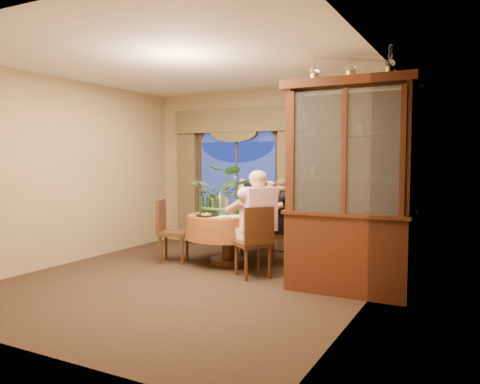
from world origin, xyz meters
The scene contains 37 objects.
floor centered at (0.00, 0.00, 0.00)m, with size 5.00×5.00×0.00m, color black.
wall_back centered at (0.00, 2.50, 1.40)m, with size 4.50×4.50×0.00m, color #92784F.
wall_right centered at (2.25, 0.00, 1.40)m, with size 5.00×5.00×0.00m, color #92784F.
ceiling centered at (0.00, 0.00, 2.80)m, with size 5.00×5.00×0.00m, color white.
window centered at (-0.60, 2.43, 1.30)m, with size 1.62×0.10×1.32m, color navy, non-canonical shape.
arched_transom centered at (-0.60, 2.43, 2.08)m, with size 1.60×0.06×0.44m, color navy, non-canonical shape.
drapery_left centered at (-1.63, 2.38, 1.18)m, with size 0.38×0.14×2.32m, color #473D24.
drapery_right centered at (0.43, 2.38, 1.18)m, with size 0.38×0.14×2.32m, color #473D24.
swag_valance centered at (-0.60, 2.35, 2.28)m, with size 2.45×0.16×0.42m, color #473D24, non-canonical shape.
dining_table centered at (-0.07, 1.15, 0.38)m, with size 1.34×1.34×0.75m, color maroon.
china_cabinet centered at (1.96, 0.44, 1.26)m, with size 1.55×0.61×2.52m, color #39170C.
oil_lamp_left centered at (1.52, 0.44, 2.69)m, with size 0.11×0.11×0.34m, color #A5722D, non-canonical shape.
oil_lamp_center centered at (1.96, 0.44, 2.69)m, with size 0.11×0.11×0.34m, color #A5722D, non-canonical shape.
oil_lamp_right centered at (2.40, 0.44, 2.69)m, with size 0.11×0.11×0.34m, color #A5722D, non-canonical shape.
chair_right centered at (0.63, 0.57, 0.48)m, with size 0.42×0.42×0.96m, color black.
chair_back_right centered at (0.72, 1.46, 0.48)m, with size 0.42×0.42×0.96m, color black.
chair_back centered at (-0.04, 2.02, 0.48)m, with size 0.42×0.42×0.96m, color black.
chair_front_left centered at (-0.86, 0.83, 0.48)m, with size 0.42×0.42×0.96m, color black.
person_pink centered at (0.67, 0.66, 0.72)m, with size 0.52×0.47×1.44m, color #F4C1CA, non-canonical shape.
person_back centered at (0.00, 2.04, 0.71)m, with size 0.51×0.47×1.42m, color black, non-canonical shape.
person_scarf centered at (0.72, 1.45, 0.66)m, with size 0.47×0.43×1.32m, color black, non-canonical shape.
stoneware_vase centered at (-0.19, 1.28, 0.88)m, with size 0.13×0.13×0.25m, color #8C755E, non-canonical shape.
centerpiece_plant centered at (-0.19, 1.28, 1.39)m, with size 1.00×1.12×0.87m, color #345F34.
olive_bowl centered at (-0.04, 1.12, 0.77)m, with size 0.15×0.15×0.05m, color #4E542E.
cheese_platter centered at (-0.23, 0.81, 0.76)m, with size 0.34×0.34×0.02m, color black.
wine_bottle_0 centered at (-0.44, 1.26, 0.92)m, with size 0.07×0.07×0.33m, color tan.
wine_bottle_1 centered at (-0.24, 1.08, 0.92)m, with size 0.07×0.07×0.33m, color black.
wine_bottle_2 centered at (-0.40, 1.12, 0.92)m, with size 0.07×0.07×0.33m, color black.
wine_bottle_3 centered at (-0.48, 1.04, 0.92)m, with size 0.07×0.07×0.33m, color black.
wine_bottle_4 centered at (-0.25, 1.21, 0.92)m, with size 0.07×0.07×0.33m, color tan.
wine_bottle_5 centered at (-0.36, 1.35, 0.92)m, with size 0.07×0.07×0.33m, color black.
tasting_paper_0 centered at (0.11, 1.00, 0.75)m, with size 0.21×0.30×0.00m, color white.
tasting_paper_1 centered at (0.25, 1.39, 0.75)m, with size 0.21×0.30×0.00m, color white.
tasting_paper_2 centered at (-0.07, 0.84, 0.75)m, with size 0.21×0.30×0.00m, color white.
wine_glass_person_pink centered at (0.30, 0.90, 0.84)m, with size 0.07×0.07×0.18m, color silver, non-canonical shape.
wine_glass_person_back centered at (-0.03, 1.59, 0.84)m, with size 0.07×0.07×0.18m, color silver, non-canonical shape.
wine_glass_person_scarf centered at (0.35, 1.30, 0.84)m, with size 0.07×0.07×0.18m, color silver, non-canonical shape.
Camera 1 is at (3.37, -5.03, 1.59)m, focal length 35.00 mm.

